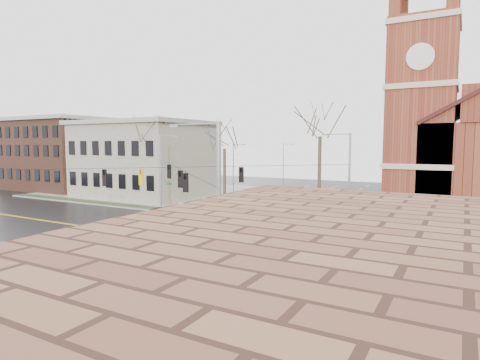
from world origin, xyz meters
The scene contains 18 objects.
ground centered at (0.00, 0.00, 0.00)m, with size 120.00×120.00×0.00m, color black.
sidewalks centered at (0.00, 0.00, 0.08)m, with size 80.00×80.00×0.17m.
road_markings centered at (0.00, 0.00, 0.01)m, with size 100.00×100.00×0.01m.
civic_building_a centered at (-22.00, 20.00, 5.50)m, with size 18.00×14.00×11.00m, color gray.
civic_building_b centered at (-42.00, 22.00, 6.00)m, with size 18.00×16.00×12.00m, color brown.
signal_pole_ne centered at (11.32, 11.50, 4.95)m, with size 2.75×0.22×9.00m.
signal_pole_nw centered at (-11.32, 11.50, 4.95)m, with size 2.75×0.22×9.00m.
signal_pole_se centered at (11.32, -11.50, 4.95)m, with size 2.75×0.22×9.00m.
span_wires centered at (0.00, 0.00, 6.20)m, with size 23.02×23.02×0.03m.
traffic_signals centered at (0.00, -0.67, 5.45)m, with size 8.21×8.26×1.30m.
streetlight_north_a centered at (-10.65, 28.00, 4.47)m, with size 2.30×0.20×8.00m.
streetlight_north_b centered at (-10.65, 48.00, 4.47)m, with size 2.30×0.20×8.00m.
cargo_van centered at (5.06, -3.95, 1.25)m, with size 3.46×5.89×2.11m.
parked_car_a centered at (12.68, 8.75, 0.66)m, with size 1.56×3.88×1.32m, color black.
parked_car_b centered at (21.42, 8.20, 0.67)m, with size 1.42×4.07×1.34m, color black.
tree_nw_far centered at (-14.83, 13.59, 9.01)m, with size 4.00×4.00×12.46m.
tree_nw_near centered at (-3.25, 13.05, 8.04)m, with size 4.00×4.00×11.11m.
tree_ne centered at (7.98, 13.35, 9.47)m, with size 4.00×4.00×13.11m.
Camera 1 is at (20.92, -26.39, 8.21)m, focal length 30.00 mm.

